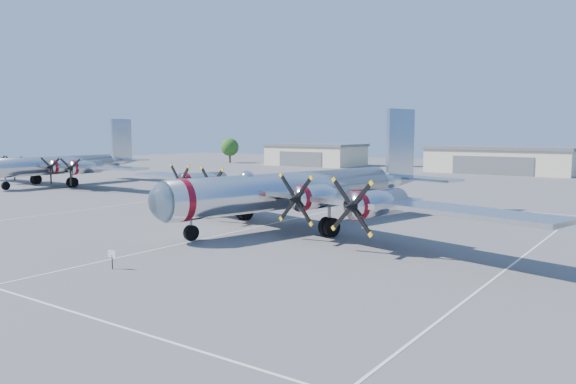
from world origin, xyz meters
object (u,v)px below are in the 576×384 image
Objects in this scene: hangar_center at (502,160)px; main_bomber_b29 at (301,225)px; hangar_west at (316,154)px; tree_west at (404,149)px; tree_far_west at (230,147)px; bomber_west at (64,185)px; info_placard at (112,256)px.

hangar_center is 0.59× the size of main_bomber_b29.
hangar_west and hangar_center have the same top height.
hangar_west is at bearing -158.11° from tree_west.
tree_far_west is 0.14× the size of main_bomber_b29.
main_bomber_b29 is (2.46, -77.27, -2.71)m from hangar_center.
info_placard is (52.06, -30.54, 0.82)m from bomber_west.
tree_west is at bearing 121.75° from main_bomber_b29.
info_placard is (27.25, -105.69, -3.40)m from tree_west.
tree_far_west is 1.00× the size of tree_west.
bomber_west is (-52.26, 10.16, 0.00)m from main_bomber_b29.
tree_west is (20.00, 8.04, 1.51)m from hangar_west.
hangar_west is 45.00m from hangar_center.
main_bomber_b29 is at bearing -58.44° from hangar_west.
tree_west is at bearing 14.93° from tree_far_west.
main_bomber_b29 is at bearing -45.33° from tree_far_west.
tree_west is at bearing 96.71° from info_placard.
info_placard is (2.25, -97.66, -1.89)m from hangar_center.
main_bomber_b29 is 53.24m from bomber_west.
hangar_center is 4.31× the size of tree_far_west.
info_placard is (-0.20, -20.38, 0.82)m from main_bomber_b29.
tree_west is 79.25m from bomber_west.
tree_west is (-25.00, 8.04, 1.51)m from hangar_center.
info_placard is at bearing -88.68° from hangar_center.
hangar_center is 70.13m from tree_far_west.
hangar_west is 0.46× the size of main_bomber_b29.
bomber_west is 34.31× the size of info_placard.
hangar_center is 4.31× the size of tree_west.
main_bomber_b29 is (47.46, -77.27, -2.71)m from hangar_west.
tree_far_west is at bearing -176.76° from hangar_center.
main_bomber_b29 is at bearing 81.67° from info_placard.
info_placard is (47.25, -97.66, -1.89)m from hangar_west.
hangar_center is 26.30m from tree_west.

